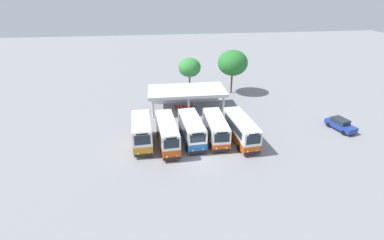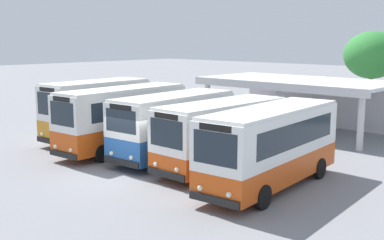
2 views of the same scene
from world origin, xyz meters
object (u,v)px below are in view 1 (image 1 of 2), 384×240
at_px(city_bus_fourth_amber, 216,128).
at_px(waiting_chair_second_from_end, 180,107).
at_px(city_bus_nearest_orange, 142,132).
at_px(waiting_chair_fifth_seat, 191,107).
at_px(city_bus_middle_cream, 192,129).
at_px(waiting_chair_middle_seat, 184,107).
at_px(city_bus_fifth_blue, 241,129).
at_px(waiting_chair_end_by_column, 176,107).
at_px(parked_car_flank, 341,124).
at_px(city_bus_second_in_row, 167,133).
at_px(waiting_chair_fourth_seat, 187,107).

xyz_separation_m(city_bus_fourth_amber, waiting_chair_second_from_end, (-3.82, 10.31, -1.23)).
distance_m(city_bus_nearest_orange, waiting_chair_fifth_seat, 12.97).
relative_size(city_bus_middle_cream, waiting_chair_second_from_end, 8.65).
bearing_deg(waiting_chair_middle_seat, city_bus_fifth_blue, -59.95).
xyz_separation_m(city_bus_nearest_orange, city_bus_fourth_amber, (9.49, 0.17, -0.19)).
xyz_separation_m(city_bus_nearest_orange, waiting_chair_end_by_column, (5.04, 10.46, -1.42)).
xyz_separation_m(city_bus_nearest_orange, parked_car_flank, (27.58, 0.80, -1.12)).
distance_m(city_bus_second_in_row, city_bus_fifth_blue, 9.49).
distance_m(city_bus_nearest_orange, waiting_chair_end_by_column, 11.70).
bearing_deg(city_bus_second_in_row, parked_car_flank, 3.17).
xyz_separation_m(city_bus_nearest_orange, city_bus_second_in_row, (3.16, -0.56, -0.06)).
xyz_separation_m(city_bus_middle_cream, waiting_chair_second_from_end, (-0.65, 10.32, -1.27)).
bearing_deg(city_bus_second_in_row, waiting_chair_second_from_end, 77.18).
bearing_deg(waiting_chair_second_from_end, city_bus_nearest_orange, -118.43).
height_order(waiting_chair_second_from_end, waiting_chair_fifth_seat, same).
bearing_deg(city_bus_fourth_amber, city_bus_middle_cream, -179.76).
relative_size(city_bus_second_in_row, waiting_chair_middle_seat, 9.32).
height_order(waiting_chair_second_from_end, waiting_chair_middle_seat, same).
xyz_separation_m(city_bus_second_in_row, parked_car_flank, (24.42, 1.35, -1.05)).
xyz_separation_m(waiting_chair_end_by_column, waiting_chair_middle_seat, (1.26, -0.05, 0.00)).
distance_m(city_bus_fourth_amber, parked_car_flank, 18.13).
height_order(city_bus_fourth_amber, waiting_chair_second_from_end, city_bus_fourth_amber).
bearing_deg(city_bus_fifth_blue, city_bus_fourth_amber, 167.05).
distance_m(city_bus_nearest_orange, city_bus_second_in_row, 3.21).
relative_size(city_bus_nearest_orange, city_bus_fourth_amber, 0.94).
height_order(city_bus_fifth_blue, parked_car_flank, city_bus_fifth_blue).
relative_size(waiting_chair_middle_seat, waiting_chair_fourth_seat, 1.00).
bearing_deg(city_bus_second_in_row, city_bus_middle_cream, 12.64).
bearing_deg(city_bus_fourth_amber, waiting_chair_middle_seat, 107.27).
bearing_deg(city_bus_fourth_amber, parked_car_flank, 2.00).
distance_m(city_bus_fourth_amber, waiting_chair_middle_seat, 10.80).
bearing_deg(city_bus_middle_cream, waiting_chair_end_by_column, 97.10).
xyz_separation_m(parked_car_flank, waiting_chair_fifth_seat, (-20.02, 9.64, -0.31)).
distance_m(city_bus_second_in_row, city_bus_middle_cream, 3.24).
distance_m(city_bus_fourth_amber, waiting_chair_fifth_seat, 10.52).
relative_size(city_bus_nearest_orange, waiting_chair_middle_seat, 7.90).
relative_size(city_bus_nearest_orange, parked_car_flank, 1.49).
height_order(city_bus_second_in_row, waiting_chair_middle_seat, city_bus_second_in_row).
height_order(city_bus_second_in_row, city_bus_fifth_blue, city_bus_second_in_row).
bearing_deg(waiting_chair_fifth_seat, parked_car_flank, -25.71).
relative_size(city_bus_fifth_blue, waiting_chair_second_from_end, 9.42).
bearing_deg(waiting_chair_middle_seat, city_bus_nearest_orange, -121.19).
xyz_separation_m(waiting_chair_second_from_end, waiting_chair_fifth_seat, (1.89, -0.04, 0.00)).
bearing_deg(city_bus_fifth_blue, city_bus_second_in_row, 179.97).
relative_size(city_bus_fourth_amber, waiting_chair_fifth_seat, 8.45).
relative_size(parked_car_flank, waiting_chair_fifth_seat, 5.30).
height_order(city_bus_fifth_blue, waiting_chair_fourth_seat, city_bus_fifth_blue).
distance_m(city_bus_nearest_orange, waiting_chair_second_from_end, 12.00).
height_order(parked_car_flank, waiting_chair_fourth_seat, parked_car_flank).
distance_m(city_bus_fourth_amber, waiting_chair_fourth_seat, 10.68).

